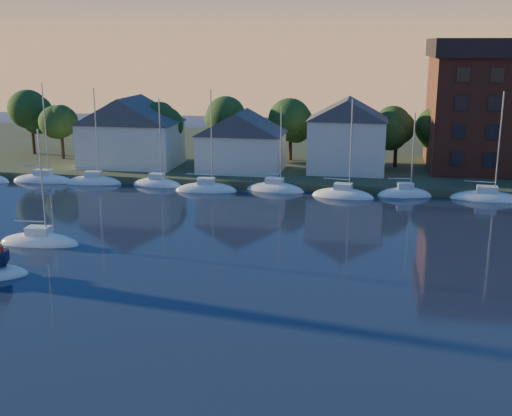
% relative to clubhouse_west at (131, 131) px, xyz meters
% --- Properties ---
extents(ground, '(260.00, 260.00, 0.00)m').
position_rel_clubhouse_west_xyz_m(ground, '(22.00, -58.00, -5.93)').
color(ground, black).
rests_on(ground, ground).
extents(shoreline_land, '(160.00, 50.00, 2.00)m').
position_rel_clubhouse_west_xyz_m(shoreline_land, '(22.00, 17.00, -5.93)').
color(shoreline_land, '#374226').
rests_on(shoreline_land, ground).
extents(wooden_dock, '(120.00, 3.00, 1.00)m').
position_rel_clubhouse_west_xyz_m(wooden_dock, '(22.00, -6.00, -5.93)').
color(wooden_dock, brown).
rests_on(wooden_dock, ground).
extents(clubhouse_west, '(13.65, 9.45, 9.64)m').
position_rel_clubhouse_west_xyz_m(clubhouse_west, '(0.00, 0.00, 0.00)').
color(clubhouse_west, beige).
rests_on(clubhouse_west, shoreline_land).
extents(clubhouse_centre, '(11.55, 8.40, 8.08)m').
position_rel_clubhouse_west_xyz_m(clubhouse_centre, '(16.00, -1.00, -0.80)').
color(clubhouse_centre, beige).
rests_on(clubhouse_centre, shoreline_land).
extents(clubhouse_east, '(10.50, 8.40, 9.80)m').
position_rel_clubhouse_west_xyz_m(clubhouse_east, '(30.00, 1.00, 0.07)').
color(clubhouse_east, beige).
rests_on(clubhouse_east, shoreline_land).
extents(tree_line, '(93.40, 5.40, 8.90)m').
position_rel_clubhouse_west_xyz_m(tree_line, '(24.00, 5.00, 1.24)').
color(tree_line, '#342417').
rests_on(tree_line, shoreline_land).
extents(moored_fleet, '(95.50, 2.40, 12.05)m').
position_rel_clubhouse_west_xyz_m(moored_fleet, '(26.00, -9.00, -5.83)').
color(moored_fleet, white).
rests_on(moored_fleet, ground).
extents(drifting_sailboat_left, '(7.59, 2.85, 11.65)m').
position_rel_clubhouse_west_xyz_m(drifting_sailboat_left, '(3.81, -33.51, -5.84)').
color(drifting_sailboat_left, white).
rests_on(drifting_sailboat_left, ground).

